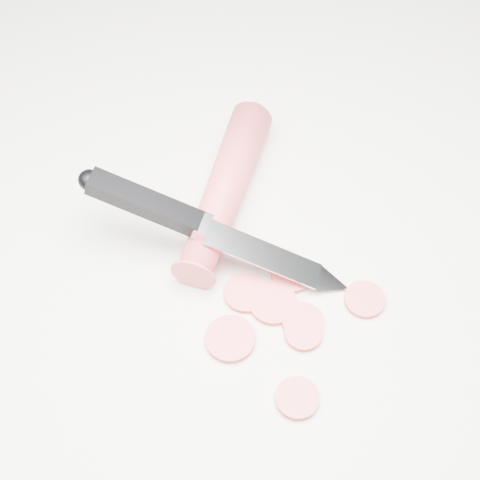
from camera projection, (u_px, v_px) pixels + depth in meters
ground at (231, 267)px, 0.57m from camera, size 2.40×2.40×0.00m
carrot at (225, 190)px, 0.59m from camera, size 0.16×0.14×0.03m
carrot_slice_0 at (230, 339)px, 0.53m from camera, size 0.04×0.04×0.01m
carrot_slice_1 at (303, 333)px, 0.53m from camera, size 0.03×0.03×0.01m
carrot_slice_2 at (246, 293)px, 0.55m from camera, size 0.04×0.04×0.01m
carrot_slice_3 at (292, 274)px, 0.56m from camera, size 0.03×0.03×0.01m
carrot_slice_4 at (303, 322)px, 0.54m from camera, size 0.03×0.03×0.01m
carrot_slice_5 at (273, 303)px, 0.55m from camera, size 0.04×0.04×0.01m
carrot_slice_6 at (297, 398)px, 0.50m from camera, size 0.03×0.03×0.01m
carrot_slice_7 at (365, 300)px, 0.55m from camera, size 0.03×0.03×0.01m
kitchen_knife at (218, 231)px, 0.54m from camera, size 0.16×0.20×0.08m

